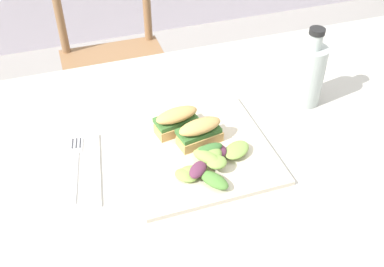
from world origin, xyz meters
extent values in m
cube|color=#BCB7AD|center=(-0.03, 0.01, 0.72)|extent=(1.41, 0.84, 0.03)
cube|color=#2D2D33|center=(0.61, 0.36, 0.35)|extent=(0.07, 0.07, 0.71)
cylinder|color=#8E6642|center=(-0.29, 0.69, 0.21)|extent=(0.03, 0.03, 0.43)
cylinder|color=#8E6642|center=(0.05, 0.69, 0.21)|extent=(0.03, 0.03, 0.43)
cylinder|color=#8E6642|center=(-0.29, 1.03, 0.21)|extent=(0.03, 0.03, 0.43)
cylinder|color=#8E6642|center=(0.05, 1.03, 0.21)|extent=(0.03, 0.03, 0.43)
cube|color=#8E6642|center=(-0.12, 0.86, 0.44)|extent=(0.40, 0.40, 0.02)
cylinder|color=#8E6642|center=(-0.29, 1.04, 0.66)|extent=(0.03, 0.03, 0.42)
cube|color=beige|center=(-0.09, 0.02, 0.74)|extent=(0.29, 0.29, 0.01)
cube|color=tan|center=(-0.08, 0.03, 0.76)|extent=(0.10, 0.06, 0.02)
cube|color=#3D7033|center=(-0.08, 0.04, 0.78)|extent=(0.09, 0.06, 0.01)
ellipsoid|color=tan|center=(-0.08, 0.03, 0.79)|extent=(0.10, 0.06, 0.02)
cube|color=tan|center=(-0.12, 0.09, 0.76)|extent=(0.10, 0.06, 0.02)
cube|color=#3D7033|center=(-0.12, 0.09, 0.78)|extent=(0.09, 0.06, 0.01)
ellipsoid|color=tan|center=(-0.12, 0.09, 0.79)|extent=(0.10, 0.06, 0.02)
ellipsoid|color=#84A84C|center=(-0.13, -0.05, 0.76)|extent=(0.05, 0.05, 0.01)
ellipsoid|color=#602D47|center=(-0.06, -0.02, 0.77)|extent=(0.05, 0.05, 0.02)
ellipsoid|color=#602D47|center=(-0.12, -0.06, 0.77)|extent=(0.05, 0.05, 0.02)
ellipsoid|color=#84A84C|center=(-0.08, -0.05, 0.77)|extent=(0.04, 0.04, 0.02)
ellipsoid|color=#518438|center=(-0.10, -0.09, 0.76)|extent=(0.06, 0.07, 0.02)
ellipsoid|color=#6B9E47|center=(-0.09, -0.02, 0.77)|extent=(0.05, 0.05, 0.01)
ellipsoid|color=#84A84C|center=(-0.02, -0.02, 0.76)|extent=(0.08, 0.07, 0.01)
ellipsoid|color=#84A84C|center=(-0.09, -0.04, 0.77)|extent=(0.06, 0.07, 0.02)
ellipsoid|color=#84A84C|center=(-0.14, -0.05, 0.76)|extent=(0.06, 0.06, 0.01)
ellipsoid|color=#3D7033|center=(-0.08, -0.02, 0.78)|extent=(0.06, 0.03, 0.02)
ellipsoid|color=#84A84C|center=(-0.08, -0.03, 0.77)|extent=(0.06, 0.06, 0.02)
cube|color=silver|center=(-0.34, 0.04, 0.74)|extent=(0.13, 0.22, 0.00)
cube|color=silver|center=(-0.35, 0.02, 0.75)|extent=(0.04, 0.14, 0.00)
cube|color=silver|center=(-0.33, 0.11, 0.75)|extent=(0.03, 0.05, 0.00)
cube|color=#38383D|center=(-0.32, 0.12, 0.75)|extent=(0.01, 0.03, 0.00)
cube|color=#38383D|center=(-0.33, 0.12, 0.75)|extent=(0.01, 0.03, 0.00)
cube|color=#38383D|center=(-0.34, 0.12, 0.75)|extent=(0.01, 0.03, 0.00)
cylinder|color=black|center=(0.21, 0.11, 0.79)|extent=(0.06, 0.06, 0.10)
cylinder|color=#B2BCB7|center=(0.21, 0.11, 0.81)|extent=(0.07, 0.07, 0.14)
cylinder|color=#B2BCB7|center=(0.21, 0.11, 0.90)|extent=(0.03, 0.03, 0.04)
cylinder|color=black|center=(0.21, 0.11, 0.92)|extent=(0.03, 0.03, 0.01)
camera|label=1|loc=(-0.33, -0.64, 1.39)|focal=42.85mm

